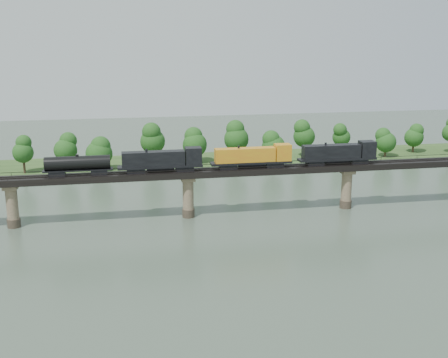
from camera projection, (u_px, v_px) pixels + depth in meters
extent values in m
plane|color=#364538|center=(208.00, 266.00, 106.41)|extent=(400.00, 400.00, 0.00)
cube|color=#29461C|center=(168.00, 163.00, 187.11)|extent=(300.00, 24.00, 1.60)
cylinder|color=#473A2D|center=(14.00, 223.00, 127.62)|extent=(3.00, 3.00, 2.00)
cylinder|color=#887759|center=(12.00, 204.00, 126.49)|extent=(2.60, 2.60, 9.00)
cube|color=#887759|center=(10.00, 187.00, 125.49)|extent=(3.20, 3.20, 1.00)
cylinder|color=#473A2D|center=(188.00, 213.00, 134.72)|extent=(3.00, 3.00, 2.00)
cylinder|color=#887759|center=(188.00, 195.00, 133.59)|extent=(2.60, 2.60, 9.00)
cube|color=#887759|center=(188.00, 179.00, 132.59)|extent=(3.20, 3.20, 1.00)
cylinder|color=#473A2D|center=(346.00, 204.00, 141.82)|extent=(3.00, 3.00, 2.00)
cylinder|color=#887759|center=(346.00, 187.00, 140.69)|extent=(2.60, 2.60, 9.00)
cube|color=#887759|center=(347.00, 171.00, 139.69)|extent=(3.20, 3.20, 1.00)
cube|color=black|center=(188.00, 174.00, 132.28)|extent=(220.00, 5.00, 1.50)
cube|color=black|center=(188.00, 171.00, 131.35)|extent=(220.00, 0.12, 0.16)
cube|color=black|center=(187.00, 169.00, 132.78)|extent=(220.00, 0.12, 0.16)
cube|color=black|center=(189.00, 170.00, 129.63)|extent=(220.00, 0.10, 0.10)
cube|color=black|center=(186.00, 165.00, 134.20)|extent=(220.00, 0.10, 0.10)
cube|color=black|center=(189.00, 171.00, 129.72)|extent=(0.08, 0.08, 0.70)
cube|color=black|center=(187.00, 167.00, 134.28)|extent=(0.08, 0.08, 0.70)
cylinder|color=#382619|center=(24.00, 168.00, 170.32)|extent=(0.70, 0.70, 3.51)
sphere|color=#154212|center=(23.00, 152.00, 169.15)|extent=(6.31, 6.31, 6.31)
sphere|color=#154212|center=(22.00, 143.00, 168.41)|extent=(4.73, 4.73, 4.73)
cylinder|color=#382619|center=(66.00, 164.00, 174.90)|extent=(0.70, 0.70, 3.34)
sphere|color=#154212|center=(65.00, 150.00, 173.79)|extent=(7.18, 7.18, 7.18)
sphere|color=#154212|center=(65.00, 141.00, 173.09)|extent=(5.39, 5.39, 5.39)
cylinder|color=#382619|center=(100.00, 166.00, 174.22)|extent=(0.70, 0.70, 2.83)
sphere|color=#154212|center=(99.00, 154.00, 173.28)|extent=(8.26, 8.26, 8.26)
sphere|color=#154212|center=(99.00, 146.00, 172.69)|extent=(6.19, 6.19, 6.19)
cylinder|color=#382619|center=(153.00, 157.00, 183.31)|extent=(0.70, 0.70, 3.96)
sphere|color=#154212|center=(153.00, 141.00, 181.99)|extent=(8.07, 8.07, 8.07)
sphere|color=#154212|center=(152.00, 131.00, 181.16)|extent=(6.05, 6.05, 6.05)
cylinder|color=#382619|center=(195.00, 158.00, 184.35)|extent=(0.70, 0.70, 3.27)
sphere|color=#154212|center=(195.00, 145.00, 183.26)|extent=(8.03, 8.03, 8.03)
sphere|color=#154212|center=(195.00, 137.00, 182.57)|extent=(6.02, 6.02, 6.02)
cylinder|color=#382619|center=(236.00, 154.00, 187.88)|extent=(0.70, 0.70, 3.92)
sphere|color=#154212|center=(236.00, 139.00, 186.57)|extent=(8.29, 8.29, 8.29)
sphere|color=#154212|center=(236.00, 129.00, 185.76)|extent=(6.21, 6.21, 6.21)
cylinder|color=#382619|center=(273.00, 159.00, 183.31)|extent=(0.70, 0.70, 3.02)
sphere|color=#154212|center=(274.00, 147.00, 182.31)|extent=(7.74, 7.74, 7.74)
sphere|color=#154212|center=(274.00, 139.00, 181.67)|extent=(5.80, 5.80, 5.80)
cylinder|color=#382619|center=(304.00, 151.00, 193.82)|extent=(0.70, 0.70, 3.80)
sphere|color=#154212|center=(304.00, 136.00, 192.55)|extent=(7.47, 7.47, 7.47)
sphere|color=#154212|center=(304.00, 127.00, 191.76)|extent=(5.60, 5.60, 5.60)
cylinder|color=#382619|center=(341.00, 150.00, 196.52)|extent=(0.70, 0.70, 3.38)
sphere|color=#154212|center=(341.00, 137.00, 195.39)|extent=(6.23, 6.23, 6.23)
sphere|color=#154212|center=(342.00, 129.00, 194.68)|extent=(4.67, 4.67, 4.67)
cylinder|color=#382619|center=(385.00, 153.00, 193.47)|extent=(0.70, 0.70, 2.77)
sphere|color=#154212|center=(386.00, 142.00, 192.54)|extent=(7.04, 7.04, 7.04)
sphere|color=#154212|center=(386.00, 135.00, 191.97)|extent=(5.28, 5.28, 5.28)
cylinder|color=#382619|center=(413.00, 148.00, 200.74)|extent=(0.70, 0.70, 2.94)
sphere|color=#154212|center=(414.00, 137.00, 199.75)|extent=(6.73, 6.73, 6.73)
sphere|color=#154212|center=(415.00, 131.00, 199.14)|extent=(5.05, 5.05, 5.05)
cube|color=black|center=(358.00, 161.00, 139.54)|extent=(4.14, 2.48, 1.14)
cube|color=black|center=(315.00, 163.00, 137.52)|extent=(4.14, 2.48, 1.14)
cube|color=black|center=(337.00, 159.00, 138.35)|extent=(19.67, 3.11, 0.52)
cube|color=black|center=(331.00, 151.00, 137.59)|extent=(14.50, 2.80, 3.31)
cube|color=black|center=(367.00, 149.00, 139.17)|extent=(3.73, 3.11, 3.93)
cylinder|color=black|center=(337.00, 161.00, 138.49)|extent=(6.21, 1.45, 1.45)
cube|color=black|center=(274.00, 164.00, 135.68)|extent=(4.14, 2.48, 1.14)
cube|color=black|center=(228.00, 166.00, 133.66)|extent=(4.14, 2.48, 1.14)
cube|color=black|center=(251.00, 162.00, 134.49)|extent=(19.67, 3.11, 0.52)
cube|color=#BE6717|center=(245.00, 155.00, 133.73)|extent=(14.50, 2.80, 3.31)
cube|color=#BE6717|center=(283.00, 152.00, 135.31)|extent=(3.73, 3.11, 3.93)
cylinder|color=black|center=(251.00, 165.00, 134.63)|extent=(6.21, 1.45, 1.45)
cube|color=black|center=(185.00, 168.00, 131.82)|extent=(4.14, 2.48, 1.14)
cube|color=black|center=(136.00, 170.00, 129.80)|extent=(4.14, 2.48, 1.14)
cube|color=black|center=(160.00, 166.00, 130.63)|extent=(19.67, 3.11, 0.52)
cube|color=black|center=(153.00, 158.00, 129.87)|extent=(14.50, 2.80, 3.31)
cube|color=black|center=(193.00, 156.00, 131.45)|extent=(3.73, 3.11, 3.93)
cylinder|color=black|center=(160.00, 169.00, 130.77)|extent=(6.21, 1.45, 1.45)
cube|color=black|center=(99.00, 172.00, 128.33)|extent=(3.62, 2.28, 1.14)
cube|color=black|center=(57.00, 174.00, 126.67)|extent=(3.62, 2.28, 1.14)
cube|color=black|center=(78.00, 170.00, 127.33)|extent=(15.53, 2.48, 0.31)
cylinder|color=black|center=(78.00, 163.00, 126.92)|extent=(14.50, 3.11, 3.11)
cylinder|color=black|center=(77.00, 156.00, 126.50)|extent=(0.72, 0.72, 0.52)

